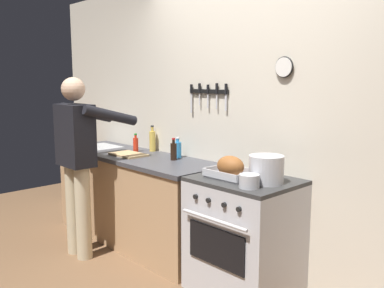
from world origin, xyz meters
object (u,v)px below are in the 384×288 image
(roasting_pan, at_px, (230,168))
(stock_pot, at_px, (266,169))
(stove, at_px, (244,236))
(cutting_board, at_px, (129,154))
(bottle_soy_sauce, at_px, (174,151))
(bottle_cooking_oil, at_px, (152,141))
(person_cook, at_px, (78,155))
(bottle_dish_soap, at_px, (178,149))
(bottle_hot_sauce, at_px, (136,144))
(saucepan, at_px, (249,181))

(roasting_pan, relative_size, stock_pot, 1.39)
(stove, height_order, cutting_board, cutting_board)
(bottle_soy_sauce, xyz_separation_m, bottle_cooking_oil, (-0.51, 0.16, 0.03))
(person_cook, xyz_separation_m, bottle_dish_soap, (0.50, 0.77, 0.03))
(roasting_pan, xyz_separation_m, cutting_board, (-1.31, -0.02, -0.06))
(bottle_soy_sauce, relative_size, bottle_hot_sauce, 1.09)
(bottle_cooking_oil, bearing_deg, bottle_dish_soap, -6.45)
(bottle_soy_sauce, distance_m, bottle_hot_sauce, 0.61)
(saucepan, bearing_deg, bottle_dish_soap, 161.96)
(cutting_board, bearing_deg, saucepan, -3.96)
(cutting_board, relative_size, bottle_cooking_oil, 1.34)
(person_cook, relative_size, bottle_soy_sauce, 8.05)
(stock_pot, distance_m, cutting_board, 1.60)
(saucepan, xyz_separation_m, bottle_soy_sauce, (-1.12, 0.28, 0.04))
(bottle_dish_soap, xyz_separation_m, bottle_cooking_oil, (-0.45, 0.05, 0.03))
(stove, height_order, stock_pot, stock_pot)
(stove, bearing_deg, roasting_pan, -149.92)
(person_cook, height_order, bottle_cooking_oil, person_cook)
(stock_pot, bearing_deg, bottle_dish_soap, 170.89)
(person_cook, xyz_separation_m, stock_pot, (1.68, 0.58, 0.05))
(cutting_board, xyz_separation_m, bottle_soy_sauce, (0.48, 0.17, 0.08))
(cutting_board, bearing_deg, bottle_hot_sauce, 125.39)
(person_cook, distance_m, roasting_pan, 1.49)
(roasting_pan, xyz_separation_m, saucepan, (0.29, -0.13, -0.03))
(stove, relative_size, person_cook, 0.54)
(stock_pot, relative_size, bottle_hot_sauce, 1.33)
(stove, height_order, roasting_pan, roasting_pan)
(cutting_board, height_order, bottle_cooking_oil, bottle_cooking_oil)
(person_cook, relative_size, bottle_dish_soap, 8.41)
(stove, relative_size, bottle_cooking_oil, 3.34)
(person_cook, height_order, bottle_hot_sauce, person_cook)
(person_cook, bearing_deg, bottle_soy_sauce, -43.27)
(bottle_hot_sauce, bearing_deg, saucepan, -9.52)
(stove, distance_m, person_cook, 1.68)
(bottle_hot_sauce, bearing_deg, stock_pot, -3.11)
(stock_pot, height_order, bottle_dish_soap, stock_pot)
(roasting_pan, distance_m, cutting_board, 1.31)
(person_cook, height_order, bottle_soy_sauce, person_cook)
(roasting_pan, distance_m, bottle_soy_sauce, 0.85)
(bottle_cooking_oil, bearing_deg, cutting_board, -83.99)
(stove, relative_size, stock_pot, 3.56)
(person_cook, relative_size, cutting_board, 4.61)
(stock_pot, relative_size, saucepan, 1.78)
(saucepan, distance_m, bottle_cooking_oil, 1.69)
(saucepan, xyz_separation_m, bottle_hot_sauce, (-1.72, 0.29, 0.03))
(bottle_dish_soap, bearing_deg, stove, -11.31)
(saucepan, relative_size, bottle_dish_soap, 0.72)
(stove, bearing_deg, stock_pot, 3.08)
(roasting_pan, bearing_deg, bottle_soy_sauce, 169.67)
(stove, xyz_separation_m, roasting_pan, (-0.10, -0.06, 0.52))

